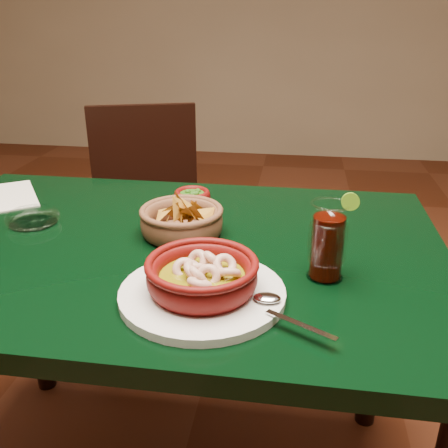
# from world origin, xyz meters

# --- Properties ---
(dining_table) EXTENTS (1.20, 0.80, 0.75)m
(dining_table) POSITION_xyz_m (0.00, 0.00, 0.65)
(dining_table) COLOR black
(dining_table) RESTS_ON ground
(dining_chair) EXTENTS (0.52, 0.52, 0.89)m
(dining_chair) POSITION_xyz_m (-0.25, 0.70, 0.49)
(dining_chair) COLOR black
(dining_chair) RESTS_ON ground
(shrimp_plate) EXTENTS (0.37, 0.29, 0.08)m
(shrimp_plate) POSITION_xyz_m (0.13, -0.21, 0.78)
(shrimp_plate) COLOR silver
(shrimp_plate) RESTS_ON dining_table
(chip_basket) EXTENTS (0.21, 0.21, 0.13)m
(chip_basket) POSITION_xyz_m (0.04, 0.05, 0.78)
(chip_basket) COLOR brown
(chip_basket) RESTS_ON dining_table
(guacamole_ramekin) EXTENTS (0.11, 0.11, 0.04)m
(guacamole_ramekin) POSITION_xyz_m (0.02, 0.24, 0.77)
(guacamole_ramekin) COLOR #500807
(guacamole_ramekin) RESTS_ON dining_table
(cola_drink) EXTENTS (0.15, 0.15, 0.17)m
(cola_drink) POSITION_xyz_m (0.34, -0.10, 0.82)
(cola_drink) COLOR white
(cola_drink) RESTS_ON dining_table
(glass_ashtray) EXTENTS (0.13, 0.13, 0.03)m
(glass_ashtray) POSITION_xyz_m (-0.32, 0.05, 0.76)
(glass_ashtray) COLOR white
(glass_ashtray) RESTS_ON dining_table
(paper_menu) EXTENTS (0.27, 0.29, 0.00)m
(paper_menu) POSITION_xyz_m (-0.49, 0.20, 0.75)
(paper_menu) COLOR beige
(paper_menu) RESTS_ON dining_table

